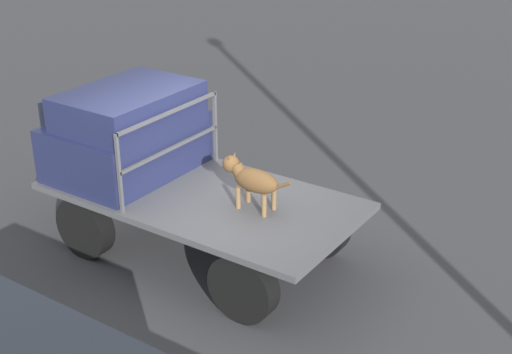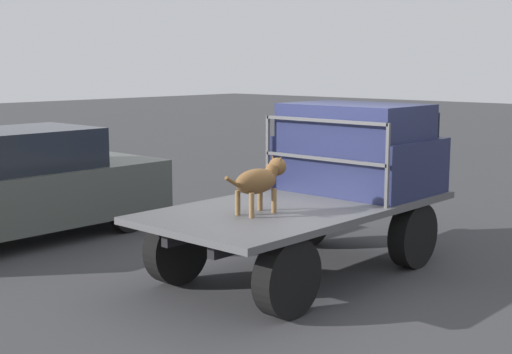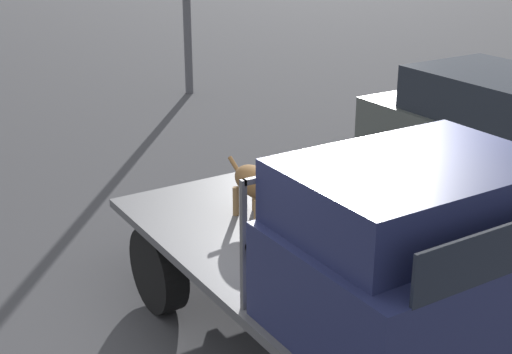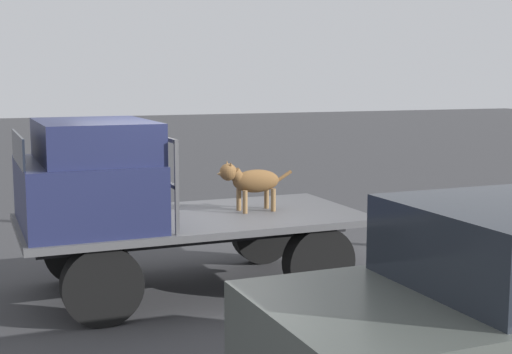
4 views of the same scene
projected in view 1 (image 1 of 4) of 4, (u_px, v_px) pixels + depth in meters
The scene contains 5 objects.
ground_plane at pixel (203, 254), 9.36m from camera, with size 80.00×80.00×0.00m, color #38383A.
flatbed_truck at pixel (202, 211), 9.09m from camera, with size 4.01×2.02×0.89m.
truck_cab at pixel (127, 133), 9.37m from camera, with size 1.43×1.90×1.16m.
truck_headboard at pixel (170, 137), 8.94m from camera, with size 0.04×1.90×1.00m.
dog at pixel (251, 179), 8.47m from camera, with size 1.00×0.28×0.64m.
Camera 1 is at (-5.10, 6.30, 4.85)m, focal length 50.00 mm.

